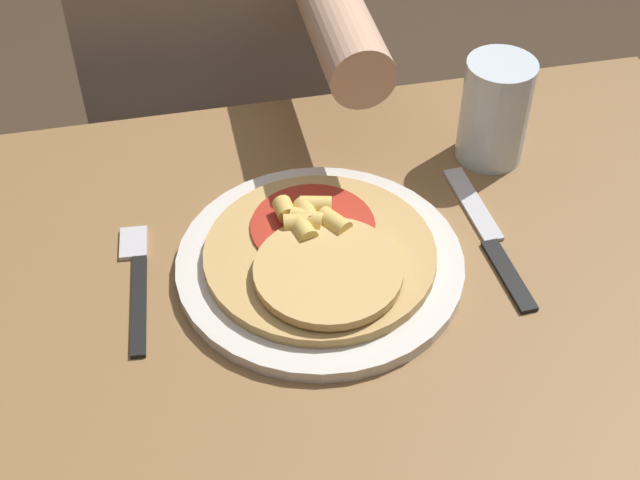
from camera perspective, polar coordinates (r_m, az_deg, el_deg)
name	(u,v)px	position (r m, az deg, el deg)	size (l,w,h in m)	color
dining_table	(290,405)	(0.96, -1.96, -10.52)	(1.08, 0.71, 0.78)	olive
plate	(320,264)	(0.89, 0.00, -1.52)	(0.29, 0.29, 0.01)	silver
pizza	(320,253)	(0.88, 0.02, -0.85)	(0.23, 0.23, 0.04)	tan
fork	(137,278)	(0.91, -11.65, -2.41)	(0.03, 0.18, 0.00)	black
knife	(490,237)	(0.95, 10.80, 0.16)	(0.03, 0.22, 0.00)	black
drinking_glass	(495,111)	(1.02, 11.14, 8.12)	(0.08, 0.08, 0.12)	silver
person_diner	(218,43)	(1.33, -6.58, 12.42)	(0.38, 0.52, 1.25)	#2D2D38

